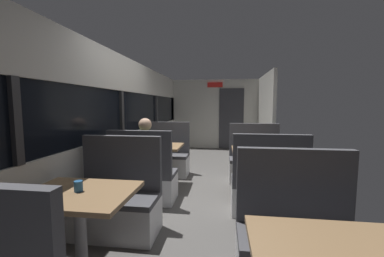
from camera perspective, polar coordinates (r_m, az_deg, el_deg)
ground_plane at (r=4.16m, az=3.06°, el=-15.06°), size 3.30×9.20×0.02m
carriage_window_panel_left at (r=4.27m, az=-16.64°, el=0.67°), size 0.09×8.48×2.30m
carriage_end_bulkhead at (r=8.09m, az=5.87°, el=3.34°), size 2.90×0.11×2.30m
carriage_aisle_panel_right at (r=6.98m, az=17.07°, el=2.85°), size 0.08×2.40×2.30m
dining_table_near_window at (r=2.31m, az=-25.29°, el=-15.81°), size 0.90×0.70×0.74m
bench_near_window_facing_entry at (r=2.99m, az=-17.42°, el=-16.92°), size 0.95×0.50×1.10m
dining_table_mid_window at (r=4.36m, az=-8.50°, el=-5.27°), size 0.90×0.70×0.74m
bench_mid_window_facing_end at (r=3.79m, az=-11.41°, el=-11.86°), size 0.95×0.50×1.10m
bench_mid_window_facing_entry at (r=5.09m, az=-6.25°, el=-7.25°), size 0.95×0.50×1.10m
bench_front_aisle_facing_entry at (r=2.29m, az=23.84°, el=-24.61°), size 0.95×0.50×1.10m
dining_table_rear_aisle at (r=4.04m, az=15.97°, el=-6.30°), size 0.90×0.70×0.74m
bench_rear_aisle_facing_end at (r=3.46m, az=17.56°, el=-13.74°), size 0.95×0.50×1.10m
bench_rear_aisle_facing_entry at (r=4.79m, az=14.65°, el=-8.22°), size 0.95×0.50×1.10m
seated_passenger at (r=3.80m, az=-11.12°, el=-8.54°), size 0.47×0.55×1.26m
coffee_cup_primary at (r=2.26m, az=-25.45°, el=-12.31°), size 0.07×0.07×0.09m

